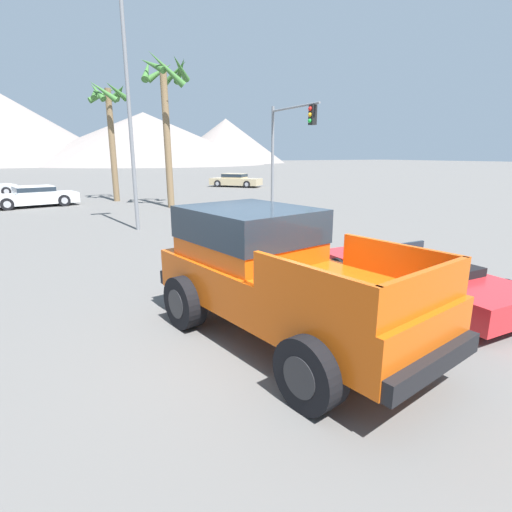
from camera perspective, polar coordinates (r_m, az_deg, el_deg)
name	(u,v)px	position (r m, az deg, el deg)	size (l,w,h in m)	color
ground_plane	(255,332)	(6.70, -0.15, -10.74)	(320.00, 320.00, 0.00)	#5B5956
orange_pickup_truck	(272,268)	(6.26, 2.31, -1.66)	(2.96, 5.15, 2.00)	#CC4C0C
red_convertible_car	(415,279)	(8.66, 21.73, -3.01)	(1.89, 4.28, 1.03)	red
parked_car_tan	(235,180)	(36.34, -2.95, 10.79)	(4.29, 4.49, 1.17)	tan
parked_car_white	(33,196)	(25.56, -29.23, 7.48)	(4.75, 2.65, 1.13)	white
traffic_light_main	(289,135)	(21.81, 4.72, 16.85)	(0.38, 4.37, 5.39)	slate
street_lamp_post	(127,83)	(16.09, -17.91, 22.41)	(0.90, 0.24, 8.95)	slate
palm_tree_short	(109,113)	(26.55, -20.25, 18.60)	(2.31, 2.53, 6.95)	brown
palm_tree_leaning	(166,96)	(22.59, -12.67, 21.40)	(2.66, 2.77, 7.72)	brown
distant_mountain_range	(61,132)	(129.02, -26.13, 15.56)	(124.38, 77.11, 20.36)	gray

